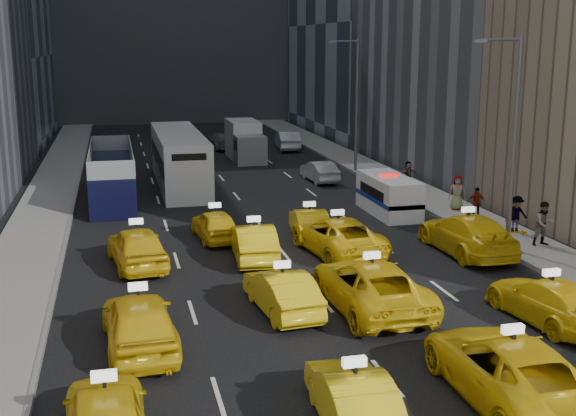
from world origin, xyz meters
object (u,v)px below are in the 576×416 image
(double_decker, at_px, (112,174))
(box_truck, at_px, (245,141))
(nypd_van, at_px, (389,196))
(city_bus, at_px, (179,159))

(double_decker, distance_m, box_truck, 16.06)
(double_decker, xyz_separation_m, box_truck, (9.86, 12.68, -0.06))
(nypd_van, height_order, city_bus, city_bus)
(double_decker, relative_size, box_truck, 1.62)
(city_bus, distance_m, box_truck, 10.69)
(city_bus, bearing_deg, double_decker, -135.26)
(double_decker, distance_m, city_bus, 5.50)
(nypd_van, xyz_separation_m, city_bus, (-9.83, 10.47, 0.68))
(nypd_van, height_order, box_truck, box_truck)
(city_bus, bearing_deg, nypd_van, -44.26)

